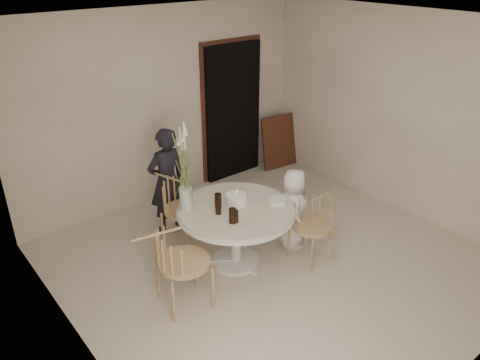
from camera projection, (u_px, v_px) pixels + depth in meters
ground at (272, 260)px, 5.55m from camera, size 4.50×4.50×0.00m
room_shell at (277, 132)px, 4.84m from camera, size 4.50×4.50×4.50m
doorway at (233, 112)px, 7.26m from camera, size 1.00×0.10×2.10m
door_trim at (231, 108)px, 7.26m from camera, size 1.12×0.03×2.22m
table at (236, 217)px, 5.25m from camera, size 1.33×1.33×0.73m
picture_frame at (279, 142)px, 7.82m from camera, size 0.68×0.27×0.87m
chair_far at (176, 200)px, 5.72m from camera, size 0.57×0.60×0.86m
chair_right at (319, 217)px, 5.45m from camera, size 0.49×0.46×0.80m
chair_left at (171, 257)px, 4.58m from camera, size 0.61×0.57×0.93m
girl at (167, 181)px, 5.87m from camera, size 0.52×0.34×1.41m
boy at (293, 209)px, 5.62m from camera, size 0.54×0.60×1.03m
birthday_cake at (236, 199)px, 5.27m from camera, size 0.24×0.24×0.16m
cola_tumbler_a at (235, 216)px, 4.90m from camera, size 0.08×0.08×0.14m
cola_tumbler_b at (233, 216)px, 4.89m from camera, size 0.09×0.09×0.17m
cola_tumbler_c at (218, 208)px, 5.06m from camera, size 0.08×0.08×0.14m
cola_tumbler_d at (218, 201)px, 5.18m from camera, size 0.09×0.09×0.17m
plate_stack at (278, 201)px, 5.30m from camera, size 0.22×0.22×0.05m
flower_vase at (185, 176)px, 5.00m from camera, size 0.14×0.14×1.05m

